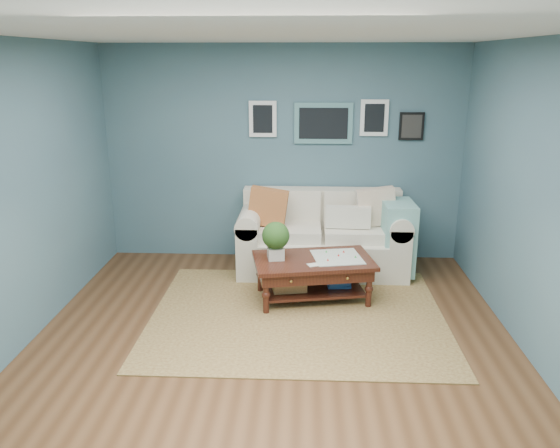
{
  "coord_description": "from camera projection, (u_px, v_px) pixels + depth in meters",
  "views": [
    {
      "loc": [
        0.27,
        -4.34,
        2.52
      ],
      "look_at": [
        0.03,
        1.0,
        0.89
      ],
      "focal_mm": 35.0,
      "sensor_mm": 36.0,
      "label": 1
    }
  ],
  "objects": [
    {
      "name": "room_shell",
      "position": [
        273.0,
        203.0,
        4.55
      ],
      "size": [
        5.0,
        5.02,
        2.7
      ],
      "color": "brown",
      "rests_on": "ground"
    },
    {
      "name": "area_rug",
      "position": [
        297.0,
        315.0,
        5.58
      ],
      "size": [
        2.96,
        2.37,
        0.01
      ],
      "primitive_type": "cube",
      "color": "brown",
      "rests_on": "ground"
    },
    {
      "name": "loveseat",
      "position": [
        329.0,
        236.0,
        6.68
      ],
      "size": [
        2.08,
        0.94,
        1.07
      ],
      "color": "#F0E8CD",
      "rests_on": "ground"
    },
    {
      "name": "coffee_table",
      "position": [
        307.0,
        266.0,
        5.84
      ],
      "size": [
        1.37,
        0.95,
        0.88
      ],
      "rotation": [
        0.0,
        0.0,
        0.18
      ],
      "color": "black",
      "rests_on": "ground"
    }
  ]
}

